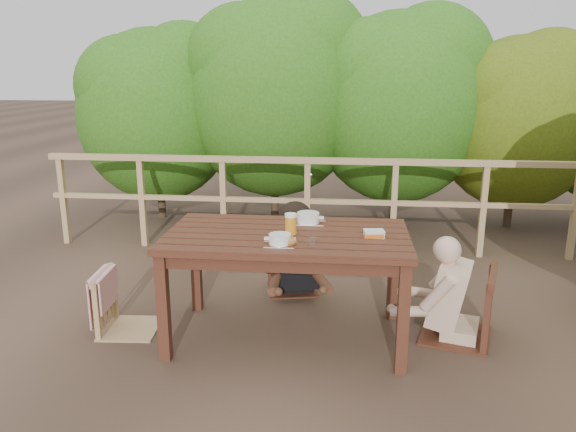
# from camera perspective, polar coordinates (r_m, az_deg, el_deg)

# --- Properties ---
(ground) EXTENTS (60.00, 60.00, 0.00)m
(ground) POSITION_cam_1_polar(r_m,az_deg,el_deg) (4.15, -0.07, -12.27)
(ground) COLOR brown
(ground) RESTS_ON ground
(table) EXTENTS (1.68, 0.94, 0.78)m
(table) POSITION_cam_1_polar(r_m,az_deg,el_deg) (3.99, -0.08, -7.31)
(table) COLOR #3D1D12
(table) RESTS_ON ground
(chair_left) EXTENTS (0.45, 0.45, 0.85)m
(chair_left) POSITION_cam_1_polar(r_m,az_deg,el_deg) (4.25, -16.21, -5.93)
(chair_left) COLOR tan
(chair_left) RESTS_ON ground
(chair_far) EXTENTS (0.50, 0.50, 0.85)m
(chair_far) POSITION_cam_1_polar(r_m,az_deg,el_deg) (4.82, 0.47, -2.90)
(chair_far) COLOR #3D1D12
(chair_far) RESTS_ON ground
(chair_right) EXTENTS (0.62, 0.62, 1.00)m
(chair_right) POSITION_cam_1_polar(r_m,az_deg,el_deg) (4.14, 17.29, -5.49)
(chair_right) COLOR #3D1D12
(chair_right) RESTS_ON ground
(woman) EXTENTS (0.63, 0.72, 1.27)m
(woman) POSITION_cam_1_polar(r_m,az_deg,el_deg) (4.78, 0.50, -0.43)
(woman) COLOR black
(woman) RESTS_ON ground
(diner_right) EXTENTS (0.72, 0.65, 1.23)m
(diner_right) POSITION_cam_1_polar(r_m,az_deg,el_deg) (4.11, 17.82, -4.02)
(diner_right) COLOR #D3B090
(diner_right) RESTS_ON ground
(railing) EXTENTS (5.60, 0.10, 1.01)m
(railing) POSITION_cam_1_polar(r_m,az_deg,el_deg) (5.86, 2.00, 1.13)
(railing) COLOR tan
(railing) RESTS_ON ground
(hedge_row) EXTENTS (6.60, 1.60, 3.80)m
(hedge_row) POSITION_cam_1_polar(r_m,az_deg,el_deg) (6.87, 6.28, 14.83)
(hedge_row) COLOR #295714
(hedge_row) RESTS_ON ground
(soup_near) EXTENTS (0.25, 0.25, 0.08)m
(soup_near) POSITION_cam_1_polar(r_m,az_deg,el_deg) (3.61, -0.83, -2.49)
(soup_near) COLOR white
(soup_near) RESTS_ON table
(soup_far) EXTENTS (0.28, 0.28, 0.09)m
(soup_far) POSITION_cam_1_polar(r_m,az_deg,el_deg) (4.11, 2.08, -0.27)
(soup_far) COLOR white
(soup_far) RESTS_ON table
(bread_roll) EXTENTS (0.12, 0.09, 0.07)m
(bread_roll) POSITION_cam_1_polar(r_m,az_deg,el_deg) (3.60, -0.06, -2.60)
(bread_roll) COLOR #AB7B33
(bread_roll) RESTS_ON table
(beer_glass) EXTENTS (0.08, 0.08, 0.16)m
(beer_glass) POSITION_cam_1_polar(r_m,az_deg,el_deg) (3.82, 0.29, -0.92)
(beer_glass) COLOR orange
(beer_glass) RESTS_ON table
(tumbler) EXTENTS (0.06, 0.06, 0.08)m
(tumbler) POSITION_cam_1_polar(r_m,az_deg,el_deg) (3.56, 2.52, -2.80)
(tumbler) COLOR silver
(tumbler) RESTS_ON table
(butter_tub) EXTENTS (0.15, 0.12, 0.06)m
(butter_tub) POSITION_cam_1_polar(r_m,az_deg,el_deg) (3.82, 8.81, -1.88)
(butter_tub) COLOR silver
(butter_tub) RESTS_ON table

